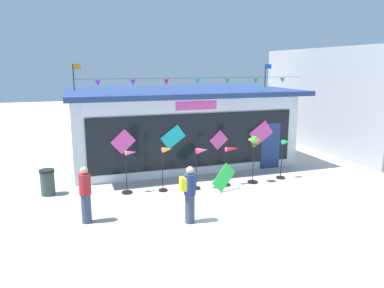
% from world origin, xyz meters
% --- Properties ---
extents(ground_plane, '(80.00, 80.00, 0.00)m').
position_xyz_m(ground_plane, '(0.00, 0.00, 0.00)').
color(ground_plane, '#ADAAA5').
extents(kite_shop_building, '(10.01, 6.02, 4.53)m').
position_xyz_m(kite_shop_building, '(0.98, 6.43, 1.72)').
color(kite_shop_building, silver).
rests_on(kite_shop_building, ground_plane).
extents(wind_spinner_far_left, '(0.59, 0.37, 1.55)m').
position_xyz_m(wind_spinner_far_left, '(-1.98, 2.54, 0.85)').
color(wind_spinner_far_left, black).
rests_on(wind_spinner_far_left, ground_plane).
extents(wind_spinner_left, '(0.54, 0.32, 1.63)m').
position_xyz_m(wind_spinner_left, '(-0.69, 2.36, 1.08)').
color(wind_spinner_left, black).
rests_on(wind_spinner_left, ground_plane).
extents(wind_spinner_center_left, '(0.63, 0.31, 1.56)m').
position_xyz_m(wind_spinner_center_left, '(0.58, 2.18, 1.14)').
color(wind_spinner_center_left, black).
rests_on(wind_spinner_center_left, ground_plane).
extents(wind_spinner_center_right, '(0.71, 0.37, 1.49)m').
position_xyz_m(wind_spinner_center_right, '(1.75, 2.23, 0.92)').
color(wind_spinner_center_right, black).
rests_on(wind_spinner_center_right, ground_plane).
extents(wind_spinner_right, '(0.39, 0.39, 1.85)m').
position_xyz_m(wind_spinner_right, '(2.73, 2.18, 1.32)').
color(wind_spinner_right, black).
rests_on(wind_spinner_right, ground_plane).
extents(wind_spinner_far_right, '(0.61, 0.36, 1.59)m').
position_xyz_m(wind_spinner_far_right, '(4.19, 2.35, 1.00)').
color(wind_spinner_far_right, black).
rests_on(wind_spinner_far_right, ground_plane).
extents(person_near_camera, '(0.34, 0.34, 1.68)m').
position_xyz_m(person_near_camera, '(-3.57, 0.38, 0.86)').
color(person_near_camera, '#333D56').
rests_on(person_near_camera, ground_plane).
extents(person_mid_plaza, '(0.45, 0.34, 1.68)m').
position_xyz_m(person_mid_plaza, '(-0.76, -0.57, 0.89)').
color(person_mid_plaza, '#333D56').
rests_on(person_mid_plaza, ground_plane).
extents(trash_bin, '(0.52, 0.52, 0.92)m').
position_xyz_m(trash_bin, '(-4.73, 3.24, 0.47)').
color(trash_bin, '#2D4238').
rests_on(trash_bin, ground_plane).
extents(display_kite_on_ground, '(1.02, 0.28, 1.02)m').
position_xyz_m(display_kite_on_ground, '(1.28, 1.65, 0.51)').
color(display_kite_on_ground, green).
rests_on(display_kite_on_ground, ground_plane).
extents(neighbour_building, '(6.90, 9.78, 5.35)m').
position_xyz_m(neighbour_building, '(12.02, 6.56, 2.67)').
color(neighbour_building, '#99999E').
rests_on(neighbour_building, ground_plane).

